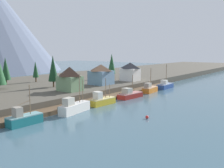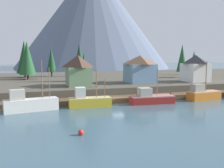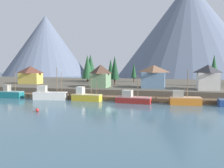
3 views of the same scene
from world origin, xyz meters
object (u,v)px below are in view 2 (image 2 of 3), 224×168
(house_white, at_px, (195,68))
(channel_buoy, at_px, (81,132))
(house_green, at_px, (78,70))
(conifer_centre, at_px, (27,58))
(fishing_boat_yellow, at_px, (88,100))
(conifer_near_left, at_px, (24,57))
(fishing_boat_red, at_px, (151,98))
(conifer_near_right, at_px, (79,59))
(house_blue, at_px, (140,69))
(conifer_mid_right, at_px, (182,58))
(conifer_back_left, at_px, (194,61))
(conifer_mid_left, at_px, (84,62))
(conifer_back_right, at_px, (51,60))
(fishing_boat_orange, at_px, (203,94))
(fishing_boat_white, at_px, (30,103))

(house_white, relative_size, channel_buoy, 10.29)
(house_green, height_order, conifer_centre, conifer_centre)
(fishing_boat_yellow, distance_m, conifer_near_left, 41.25)
(fishing_boat_red, height_order, conifer_near_right, conifer_near_right)
(fishing_boat_yellow, xyz_separation_m, house_white, (32.36, 12.61, 4.97))
(house_blue, bearing_deg, conifer_mid_right, 27.82)
(conifer_near_left, distance_m, conifer_back_left, 58.53)
(fishing_boat_red, xyz_separation_m, conifer_near_right, (-10.13, 23.28, 7.52))
(conifer_near_right, height_order, conifer_mid_left, conifer_near_right)
(conifer_near_right, bearing_deg, fishing_boat_red, -66.49)
(fishing_boat_red, relative_size, conifer_back_right, 0.94)
(fishing_boat_red, distance_m, conifer_back_left, 47.93)
(fishing_boat_red, distance_m, conifer_near_left, 46.90)
(fishing_boat_yellow, height_order, conifer_back_right, conifer_back_right)
(conifer_back_right, bearing_deg, conifer_near_right, -71.63)
(fishing_boat_orange, bearing_deg, channel_buoy, -156.29)
(house_blue, height_order, conifer_near_left, conifer_near_left)
(fishing_boat_red, bearing_deg, conifer_back_left, 49.14)
(house_white, distance_m, conifer_mid_left, 36.38)
(fishing_boat_orange, bearing_deg, conifer_mid_left, 110.36)
(channel_buoy, bearing_deg, house_green, 80.32)
(fishing_boat_red, xyz_separation_m, conifer_near_left, (-24.63, 39.11, 7.95))
(fishing_boat_orange, distance_m, conifer_back_left, 39.90)
(fishing_boat_white, bearing_deg, fishing_boat_orange, -8.46)
(fishing_boat_orange, bearing_deg, conifer_back_left, 53.06)
(conifer_back_left, bearing_deg, channel_buoy, -135.74)
(fishing_boat_orange, distance_m, house_blue, 17.70)
(fishing_boat_white, distance_m, fishing_boat_orange, 35.92)
(conifer_mid_left, bearing_deg, conifer_near_left, -179.90)
(fishing_boat_red, height_order, conifer_mid_right, conifer_mid_right)
(house_white, bearing_deg, fishing_boat_red, -146.47)
(house_blue, relative_size, conifer_near_right, 0.70)
(house_blue, height_order, conifer_near_right, conifer_near_right)
(conifer_near_left, bearing_deg, fishing_boat_white, -88.04)
(fishing_boat_white, distance_m, channel_buoy, 17.09)
(fishing_boat_orange, relative_size, channel_buoy, 11.96)
(conifer_near_left, height_order, conifer_centre, conifer_near_left)
(house_green, height_order, house_blue, house_green)
(conifer_near_left, xyz_separation_m, conifer_near_right, (14.50, -15.83, -0.43))
(conifer_mid_right, bearing_deg, fishing_boat_orange, -112.99)
(fishing_boat_yellow, bearing_deg, conifer_mid_right, 37.40)
(conifer_near_left, bearing_deg, house_green, -64.70)
(conifer_near_right, bearing_deg, conifer_back_right, 108.37)
(house_blue, relative_size, channel_buoy, 10.25)
(conifer_near_right, relative_size, conifer_back_right, 1.08)
(fishing_boat_white, bearing_deg, house_blue, 19.82)
(fishing_boat_yellow, xyz_separation_m, house_blue, (16.92, 14.57, 4.90))
(conifer_mid_left, distance_m, conifer_centre, 19.25)
(fishing_boat_white, xyz_separation_m, house_green, (10.96, 13.14, 4.82))
(fishing_boat_yellow, bearing_deg, house_blue, 43.73)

